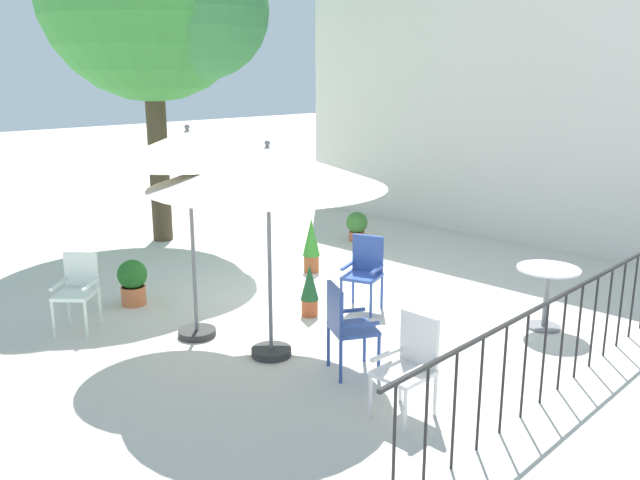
{
  "coord_description": "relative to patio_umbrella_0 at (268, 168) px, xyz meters",
  "views": [
    {
      "loc": [
        5.91,
        -6.05,
        3.02
      ],
      "look_at": [
        0.0,
        0.02,
        0.86
      ],
      "focal_mm": 37.18,
      "sensor_mm": 36.0,
      "label": 1
    }
  ],
  "objects": [
    {
      "name": "potted_plant_2",
      "position": [
        -2.54,
        -0.19,
        -1.73
      ],
      "size": [
        0.39,
        0.39,
        0.62
      ],
      "color": "#D06F42",
      "rests_on": "ground"
    },
    {
      "name": "terrace_railing",
      "position": [
        2.62,
        1.6,
        -1.38
      ],
      "size": [
        0.03,
        5.95,
        1.01
      ],
      "color": "black",
      "rests_on": "ground"
    },
    {
      "name": "cafe_table_0",
      "position": [
        1.77,
        2.85,
        -1.53
      ],
      "size": [
        0.74,
        0.74,
        0.76
      ],
      "color": "white",
      "rests_on": "ground"
    },
    {
      "name": "patio_chair_0",
      "position": [
        -2.23,
        -1.09,
        -1.53
      ],
      "size": [
        0.64,
        0.64,
        0.91
      ],
      "color": "white",
      "rests_on": "ground"
    },
    {
      "name": "ground_plane",
      "position": [
        -0.83,
        1.6,
        -2.06
      ],
      "size": [
        60.0,
        60.0,
        0.0
      ],
      "primitive_type": "plane",
      "color": "beige"
    },
    {
      "name": "potted_plant_1",
      "position": [
        -0.57,
        1.16,
        -1.71
      ],
      "size": [
        0.23,
        0.23,
        0.67
      ],
      "color": "#B24F2B",
      "rests_on": "ground"
    },
    {
      "name": "potted_plant_0",
      "position": [
        -2.69,
        4.49,
        -1.77
      ],
      "size": [
        0.39,
        0.39,
        0.54
      ],
      "color": "#C56246",
      "rests_on": "ground"
    },
    {
      "name": "patio_chair_3",
      "position": [
        1.84,
        0.03,
        -1.55
      ],
      "size": [
        0.44,
        0.48,
        0.92
      ],
      "color": "silver",
      "rests_on": "ground"
    },
    {
      "name": "potted_plant_3",
      "position": [
        -1.9,
        2.52,
        -1.62
      ],
      "size": [
        0.27,
        0.27,
        0.85
      ],
      "color": "#9B502C",
      "rests_on": "ground"
    },
    {
      "name": "patio_chair_2",
      "position": [
        0.88,
        0.24,
        -1.51
      ],
      "size": [
        0.61,
        0.6,
        0.95
      ],
      "color": "#2A4590",
      "rests_on": "ground"
    },
    {
      "name": "patio_chair_1",
      "position": [
        -0.25,
        1.85,
        -1.51
      ],
      "size": [
        0.56,
        0.56,
        0.96
      ],
      "color": "#304C9D",
      "rests_on": "ground"
    },
    {
      "name": "patio_umbrella_0",
      "position": [
        0.0,
        0.0,
        0.0
      ],
      "size": [
        2.47,
        2.47,
        2.35
      ],
      "color": "#2D2D2D",
      "rests_on": "ground"
    },
    {
      "name": "villa_facade",
      "position": [
        -0.83,
        6.56,
        0.65
      ],
      "size": [
        9.63,
        0.3,
        5.43
      ],
      "primitive_type": "cube",
      "color": "silver",
      "rests_on": "ground"
    },
    {
      "name": "patio_umbrella_1",
      "position": [
        -1.03,
        -0.25,
        0.13
      ],
      "size": [
        1.82,
        1.82,
        2.47
      ],
      "color": "#2D2D2D",
      "rests_on": "ground"
    }
  ]
}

